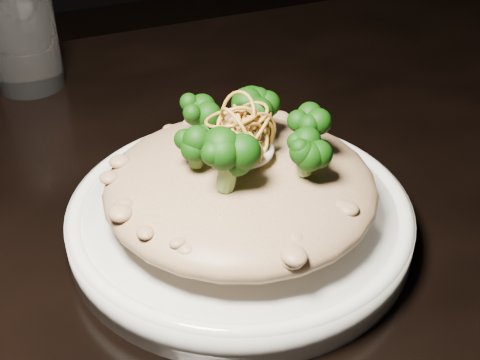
# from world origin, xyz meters

# --- Properties ---
(table) EXTENTS (1.10, 0.80, 0.75)m
(table) POSITION_xyz_m (0.00, 0.00, 0.67)
(table) COLOR black
(table) RESTS_ON ground
(plate) EXTENTS (0.28, 0.28, 0.03)m
(plate) POSITION_xyz_m (0.01, -0.05, 0.76)
(plate) COLOR white
(plate) RESTS_ON table
(risotto) EXTENTS (0.21, 0.21, 0.05)m
(risotto) POSITION_xyz_m (0.00, -0.06, 0.80)
(risotto) COLOR brown
(risotto) RESTS_ON plate
(broccoli) EXTENTS (0.12, 0.12, 0.04)m
(broccoli) POSITION_xyz_m (0.01, -0.05, 0.85)
(broccoli) COLOR black
(broccoli) RESTS_ON risotto
(cheese) EXTENTS (0.05, 0.05, 0.01)m
(cheese) POSITION_xyz_m (0.00, -0.05, 0.83)
(cheese) COLOR silver
(cheese) RESTS_ON risotto
(shallots) EXTENTS (0.05, 0.05, 0.04)m
(shallots) POSITION_xyz_m (0.01, -0.06, 0.86)
(shallots) COLOR brown
(shallots) RESTS_ON cheese
(drinking_glass) EXTENTS (0.10, 0.10, 0.13)m
(drinking_glass) POSITION_xyz_m (-0.12, 0.29, 0.82)
(drinking_glass) COLOR white
(drinking_glass) RESTS_ON table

